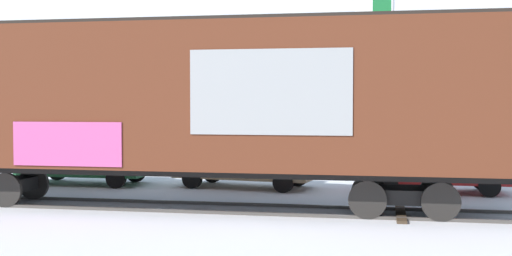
{
  "coord_description": "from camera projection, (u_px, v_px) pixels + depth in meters",
  "views": [
    {
      "loc": [
        4.51,
        -16.91,
        2.83
      ],
      "look_at": [
        0.85,
        2.76,
        2.02
      ],
      "focal_mm": 47.09,
      "sensor_mm": 36.0,
      "label": 1
    }
  ],
  "objects": [
    {
      "name": "track",
      "position": [
        184.0,
        207.0,
        17.65
      ],
      "size": [
        60.01,
        2.75,
        0.08
      ],
      "color": "#4C4742",
      "rests_on": "ground_plane"
    },
    {
      "name": "ground_plane",
      "position": [
        205.0,
        209.0,
        17.55
      ],
      "size": [
        260.0,
        260.0,
        0.0
      ],
      "primitive_type": "plane",
      "color": "silver"
    },
    {
      "name": "flagpole",
      "position": [
        383.0,
        47.0,
        26.09
      ],
      "size": [
        1.57,
        0.62,
        7.37
      ],
      "color": "silver",
      "rests_on": "ground_plane"
    },
    {
      "name": "parked_car_green",
      "position": [
        85.0,
        158.0,
        22.79
      ],
      "size": [
        4.37,
        1.97,
        1.75
      ],
      "color": "#1E5933",
      "rests_on": "ground_plane"
    },
    {
      "name": "parked_car_red",
      "position": [
        435.0,
        166.0,
        20.77
      ],
      "size": [
        4.34,
        1.93,
        1.56
      ],
      "color": "#B21E1E",
      "rests_on": "ground_plane"
    },
    {
      "name": "freight_car",
      "position": [
        185.0,
        99.0,
        17.53
      ],
      "size": [
        17.5,
        2.97,
        5.01
      ],
      "color": "#5B2B19",
      "rests_on": "ground_plane"
    },
    {
      "name": "parked_car_tan",
      "position": [
        244.0,
        162.0,
        21.95
      ],
      "size": [
        4.74,
        2.45,
        1.64
      ],
      "color": "#9E8966",
      "rests_on": "ground_plane"
    },
    {
      "name": "hillside",
      "position": [
        340.0,
        69.0,
        74.19
      ],
      "size": [
        131.41,
        42.37,
        17.59
      ],
      "color": "silver",
      "rests_on": "ground_plane"
    }
  ]
}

